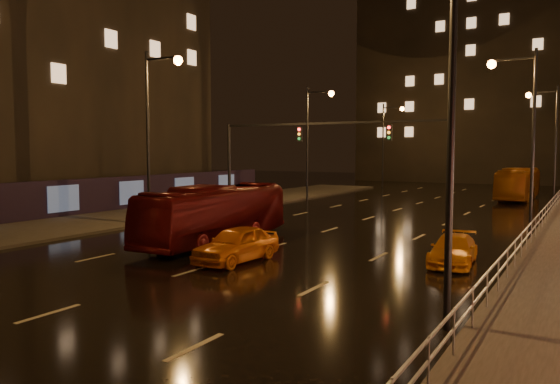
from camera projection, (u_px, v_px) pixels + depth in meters
name	position (u px, v px, depth m)	size (l,w,h in m)	color
ground	(357.00, 222.00, 33.68)	(140.00, 140.00, 0.00)	black
sidewalk_left	(138.00, 216.00, 36.08)	(7.00, 70.00, 0.15)	#38332D
building_distant	(527.00, 52.00, 75.25)	(44.00, 16.00, 36.00)	black
hoarding_left	(62.00, 199.00, 35.25)	(0.30, 46.00, 2.50)	black
traffic_signal	(286.00, 145.00, 35.85)	(15.31, 0.32, 6.20)	black
streetlight_right	(424.00, 66.00, 13.21)	(2.64, 0.50, 10.00)	black
railing_right	(536.00, 222.00, 26.81)	(0.05, 56.00, 1.00)	#99999E
bus_red	(215.00, 214.00, 26.00)	(2.31, 9.88, 2.75)	#590C0E
bus_curb	(518.00, 184.00, 48.57)	(2.40, 10.28, 2.86)	#85420D
taxi_near	(237.00, 244.00, 21.46)	(1.67, 4.16, 1.42)	orange
taxi_far	(453.00, 250.00, 21.02)	(1.58, 3.88, 1.13)	orange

